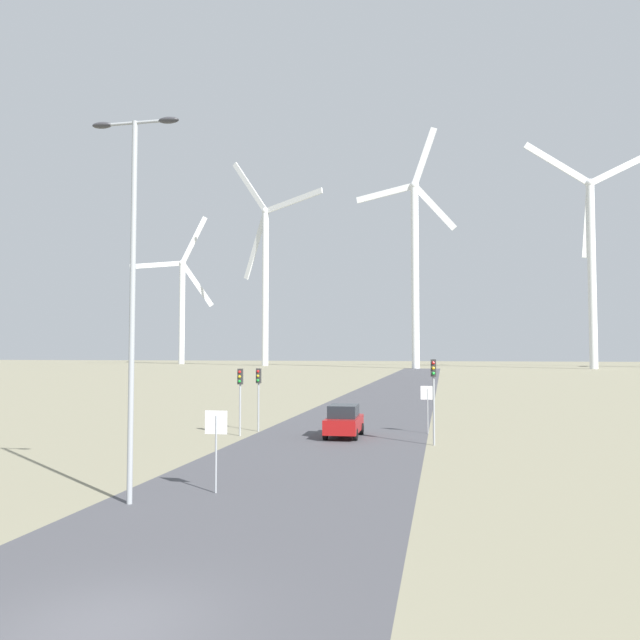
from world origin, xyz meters
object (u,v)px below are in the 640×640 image
traffic_light_post_mid_left (258,385)px  car_approaching (344,421)px  stop_sign_near (216,435)px  stop_sign_far (428,400)px  traffic_light_post_near_left (240,387)px  wind_turbine_far_left (182,300)px  traffic_light_post_near_right (434,383)px  wind_turbine_center (415,258)px  wind_turbine_right (591,255)px  wind_turbine_left (265,269)px  streetlamp (133,268)px

traffic_light_post_mid_left → car_approaching: traffic_light_post_mid_left is taller
stop_sign_near → stop_sign_far: 18.42m
traffic_light_post_near_left → stop_sign_near: bearing=-74.7°
wind_turbine_far_left → stop_sign_near: bearing=-65.9°
traffic_light_post_mid_left → wind_turbine_far_left: (-87.35, 187.14, 21.84)m
traffic_light_post_near_right → wind_turbine_center: 148.45m
stop_sign_far → traffic_light_post_near_right: traffic_light_post_near_right is taller
stop_sign_near → stop_sign_far: bearing=68.5°
stop_sign_near → wind_turbine_right: (48.29, 162.65, 29.66)m
wind_turbine_far_left → wind_turbine_left: bearing=-29.3°
stop_sign_near → traffic_light_post_near_left: 14.49m
wind_turbine_right → car_approaching: bearing=-107.3°
wind_turbine_right → stop_sign_near: bearing=-106.5°
traffic_light_post_mid_left → car_approaching: bearing=-15.2°
traffic_light_post_near_right → traffic_light_post_mid_left: (-10.54, 3.60, -0.44)m
stop_sign_far → stop_sign_near: bearing=-111.5°
streetlamp → wind_turbine_center: 161.80m
streetlamp → traffic_light_post_near_left: bearing=96.0°
streetlamp → car_approaching: bearing=75.5°
stop_sign_near → streetlamp: bearing=-137.6°
stop_sign_near → wind_turbine_center: bearing=90.0°
traffic_light_post_mid_left → stop_sign_far: bearing=6.0°
stop_sign_far → traffic_light_post_mid_left: traffic_light_post_mid_left is taller
stop_sign_far → wind_turbine_right: (41.54, 145.51, 29.67)m
traffic_light_post_mid_left → traffic_light_post_near_right: bearing=-18.8°
car_approaching → stop_sign_far: bearing=29.0°
streetlamp → stop_sign_near: size_ratio=4.42×
traffic_light_post_near_left → wind_turbine_left: wind_turbine_left is taller
traffic_light_post_near_right → wind_turbine_center: (-7.23, 145.58, 28.13)m
wind_turbine_center → car_approaching: bearing=-89.1°
streetlamp → wind_turbine_right: bearing=73.0°
traffic_light_post_near_left → traffic_light_post_mid_left: (0.46, 2.13, -0.03)m
stop_sign_near → wind_turbine_left: wind_turbine_left is taller
wind_turbine_center → wind_turbine_right: bearing=5.4°
traffic_light_post_near_left → wind_turbine_far_left: 209.40m
stop_sign_far → traffic_light_post_mid_left: size_ratio=0.73×
wind_turbine_far_left → wind_turbine_center: bearing=-26.5°
wind_turbine_center → traffic_light_post_near_right: bearing=-87.2°
streetlamp → stop_sign_near: (2.15, 1.97, -5.58)m
traffic_light_post_mid_left → wind_turbine_far_left: 207.67m
streetlamp → stop_sign_far: (8.90, 19.11, -5.59)m
traffic_light_post_mid_left → stop_sign_near: bearing=-78.2°
traffic_light_post_near_right → wind_turbine_far_left: 215.45m
traffic_light_post_near_left → traffic_light_post_mid_left: bearing=77.9°
streetlamp → stop_sign_near: 6.30m
traffic_light_post_mid_left → wind_turbine_right: bearing=70.6°
traffic_light_post_mid_left → streetlamp: bearing=-86.2°
traffic_light_post_mid_left → wind_turbine_left: bearing=106.1°
wind_turbine_right → traffic_light_post_near_right: bearing=-105.3°
traffic_light_post_mid_left → car_approaching: 5.99m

